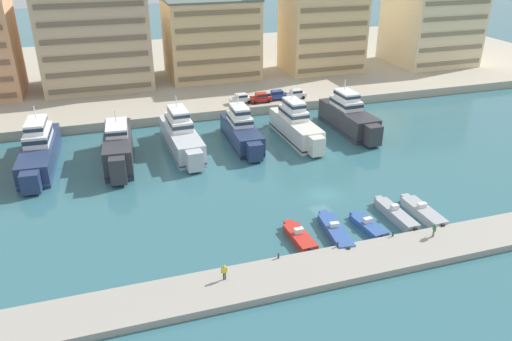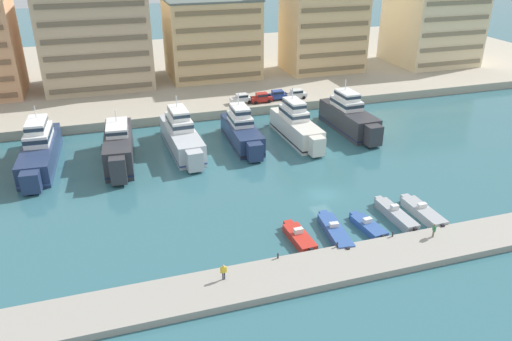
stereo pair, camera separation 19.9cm
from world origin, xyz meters
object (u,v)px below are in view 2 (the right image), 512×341
Objects in this scene: motorboat_grey_center_left at (395,215)px; pedestrian_near_edge at (434,229)px; yacht_charcoal_mid_left at (119,147)px; motorboat_red_far_left at (299,237)px; car_red_left at (261,97)px; yacht_navy_center at (242,131)px; yacht_charcoal_mid_right at (349,117)px; car_white_center_left at (296,94)px; yacht_navy_left at (40,149)px; yacht_silver_center_left at (182,136)px; motorboat_blue_left at (335,231)px; car_blue_mid_left at (277,95)px; car_white_far_left at (241,98)px; motorboat_grey_center at (423,212)px; pedestrian_mid_deck at (224,271)px; motorboat_blue_mid_left at (368,226)px; yacht_ivory_center_right at (296,126)px.

pedestrian_near_edge reaches higher than motorboat_grey_center_left.
motorboat_red_far_left is (17.45, -27.47, -1.91)m from yacht_charcoal_mid_left.
yacht_navy_center is at bearing -118.80° from car_red_left.
motorboat_red_far_left is (-20.86, -29.00, -1.98)m from yacht_charcoal_mid_right.
yacht_charcoal_mid_right is 15.26m from car_white_center_left.
yacht_silver_center_left is (20.69, -0.88, 0.01)m from yacht_navy_left.
yacht_navy_center is at bearing -2.67° from yacht_navy_left.
motorboat_blue_left is 45.42m from car_blue_mid_left.
motorboat_grey_center_left is (41.25, -29.45, -1.72)m from yacht_navy_left.
yacht_navy_center is 1.93× the size of motorboat_blue_left.
motorboat_grey_center_left is 43.92m from car_white_far_left.
yacht_navy_center is (30.32, -1.41, -0.15)m from yacht_navy_left.
car_blue_mid_left is at bearing 93.76° from motorboat_grey_center.
motorboat_grey_center_left is at bearing 14.77° from pedestrian_mid_deck.
yacht_silver_center_left is at bearing -141.34° from car_red_left.
motorboat_grey_center_left is at bearing -35.53° from yacht_navy_left.
motorboat_blue_left is 8.51m from motorboat_grey_center_left.
yacht_silver_center_left is 2.88× the size of motorboat_red_far_left.
pedestrian_near_edge is (-3.19, -48.59, -0.87)m from car_white_center_left.
yacht_charcoal_mid_right reaches higher than motorboat_blue_mid_left.
car_white_far_left is (4.32, 15.34, 0.47)m from yacht_navy_center.
pedestrian_mid_deck is at bearing -112.04° from car_red_left.
car_red_left reaches higher than pedestrian_near_edge.
yacht_navy_center is 19.21m from car_blue_mid_left.
yacht_navy_center reaches higher than yacht_charcoal_mid_left.
yacht_ivory_center_right is 2.11× the size of motorboat_grey_center.
yacht_navy_center reaches higher than car_red_left.
yacht_charcoal_mid_left is 2.13× the size of motorboat_grey_center_left.
yacht_charcoal_mid_right is 10.03× the size of pedestrian_mid_deck.
yacht_navy_left is at bearing -163.54° from car_white_center_left.
yacht_charcoal_mid_right is at bearing 73.86° from motorboat_grey_center_left.
car_white_center_left is (10.92, -0.47, 0.00)m from car_white_far_left.
motorboat_blue_mid_left is (-12.39, -29.18, -2.03)m from yacht_charcoal_mid_right.
pedestrian_mid_deck is at bearing -165.02° from motorboat_blue_mid_left.
motorboat_blue_mid_left is (37.00, -30.49, -1.86)m from yacht_navy_left.
pedestrian_near_edge is (-2.33, -5.24, 1.18)m from motorboat_grey_center.
car_red_left is 52.53m from pedestrian_mid_deck.
motorboat_blue_left is 1.36× the size of motorboat_blue_mid_left.
motorboat_grey_center is at bearing 4.50° from motorboat_blue_mid_left.
car_white_center_left is at bearing 88.86° from motorboat_grey_center.
pedestrian_near_edge is at bearing -89.35° from car_blue_mid_left.
yacht_silver_center_left is 1.10× the size of yacht_charcoal_mid_right.
pedestrian_near_edge is at bearing -113.93° from motorboat_grey_center.
yacht_charcoal_mid_left reaches higher than pedestrian_mid_deck.
motorboat_grey_center_left is at bearing -68.71° from yacht_navy_center.
pedestrian_mid_deck is (-19.71, -48.68, -0.85)m from car_red_left.
motorboat_blue_left is (21.72, -27.64, -1.90)m from yacht_charcoal_mid_left.
yacht_silver_center_left is at bearing 86.67° from pedestrian_mid_deck.
pedestrian_near_edge is (-7.02, -33.82, -0.71)m from yacht_charcoal_mid_right.
yacht_silver_center_left is 35.24m from motorboat_grey_center_left.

